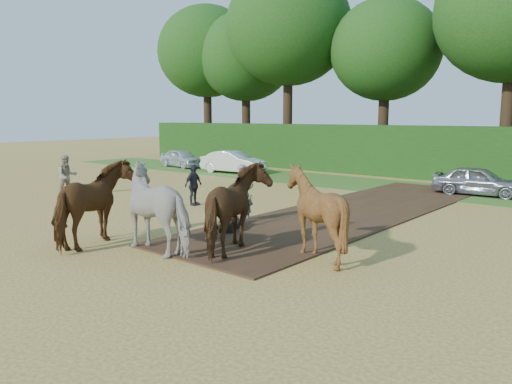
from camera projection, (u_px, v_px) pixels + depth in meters
The scene contains 9 objects.
ground at pixel (188, 240), 14.30m from camera, with size 120.00×120.00×0.00m, color gold.
earth_strip at pixel (355, 211), 18.64m from camera, with size 4.50×17.00×0.05m, color #472D1C.
grass_verge at pixel (397, 187), 24.90m from camera, with size 50.00×5.00×0.03m, color #38601E.
hedgerow at pixel (432, 153), 28.08m from camera, with size 46.00×1.60×3.00m, color #14380F.
spectator_near at pixel (67, 176), 22.10m from camera, with size 0.88×0.69×1.82m, color #B0A78A.
spectator_far at pixel (193, 185), 19.85m from camera, with size 0.95×0.40×1.63m, color #242530.
plough_team at pixel (202, 208), 13.06m from camera, with size 7.66×6.70×2.32m.
parked_cars at pixel (462, 180), 22.43m from camera, with size 35.75×2.72×1.44m.
treeline at pixel (431, 26), 30.44m from camera, with size 48.70×10.60×14.21m.
Camera 1 is at (10.45, -9.41, 3.53)m, focal length 35.00 mm.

